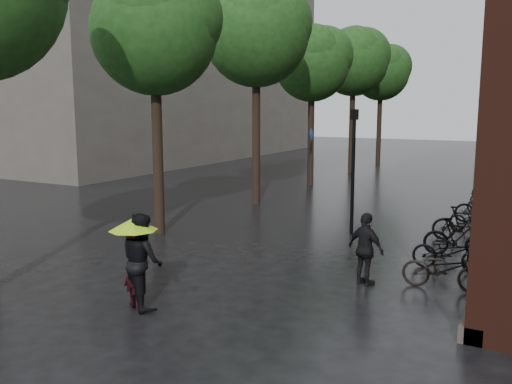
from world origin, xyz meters
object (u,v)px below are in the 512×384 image
Objects in this scene: person_black at (142,261)px; pedestrian_walking at (366,249)px; lamp_post at (353,159)px; person_burgundy at (134,267)px; parked_bicycles at (473,220)px; ad_lightbox at (496,195)px.

person_black is 4.88m from pedestrian_walking.
lamp_post is at bearing -44.16° from pedestrian_walking.
person_burgundy is 0.24m from person_black.
lamp_post is (-3.36, -1.60, 1.87)m from parked_bicycles.
lamp_post is at bearing -154.49° from parked_bicycles.
person_black is (0.19, 0.02, 0.14)m from person_burgundy.
lamp_post reaches higher than person_burgundy.
ad_lightbox reaches higher than person_burgundy.
lamp_post is at bearing -120.14° from ad_lightbox.
person_burgundy is 5.03m from pedestrian_walking.
person_burgundy is 0.99× the size of pedestrian_walking.
person_black is 0.99× the size of ad_lightbox.
pedestrian_walking is 6.35m from parked_bicycles.
person_burgundy is 0.84× the size of ad_lightbox.
parked_bicycles is (5.15, 9.63, -0.33)m from person_burgundy.
parked_bicycles is at bearing 25.51° from lamp_post.
pedestrian_walking is 8.71m from ad_lightbox.
pedestrian_walking is at bearing -89.06° from ad_lightbox.
ad_lightbox reaches higher than parked_bicycles.
lamp_post reaches higher than ad_lightbox.
pedestrian_walking is at bearing -103.75° from parked_bicycles.
person_black is 0.15× the size of parked_bicycles.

